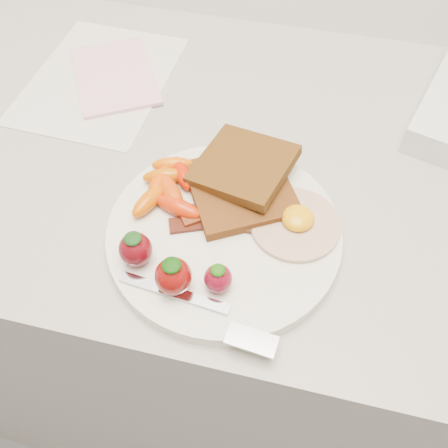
# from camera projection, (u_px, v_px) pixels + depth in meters

# --- Properties ---
(counter) EXTENTS (2.00, 0.60, 0.90)m
(counter) POSITION_uv_depth(u_px,v_px,m) (248.00, 305.00, 1.03)
(counter) COLOR gray
(counter) RESTS_ON ground
(plate) EXTENTS (0.27, 0.27, 0.02)m
(plate) POSITION_uv_depth(u_px,v_px,m) (224.00, 234.00, 0.58)
(plate) COLOR silver
(plate) RESTS_ON counter
(toast_lower) EXTENTS (0.16, 0.16, 0.01)m
(toast_lower) POSITION_uv_depth(u_px,v_px,m) (241.00, 189.00, 0.60)
(toast_lower) COLOR #452B08
(toast_lower) RESTS_ON plate
(toast_upper) EXTENTS (0.13, 0.13, 0.03)m
(toast_upper) POSITION_uv_depth(u_px,v_px,m) (243.00, 166.00, 0.60)
(toast_upper) COLOR black
(toast_upper) RESTS_ON toast_lower
(fried_egg) EXTENTS (0.11, 0.11, 0.02)m
(fried_egg) POSITION_uv_depth(u_px,v_px,m) (296.00, 222.00, 0.57)
(fried_egg) COLOR beige
(fried_egg) RESTS_ON plate
(bacon_strips) EXTENTS (0.10, 0.08, 0.01)m
(bacon_strips) POSITION_uv_depth(u_px,v_px,m) (213.00, 216.00, 0.58)
(bacon_strips) COLOR black
(bacon_strips) RESTS_ON plate
(baby_carrots) EXTENTS (0.09, 0.11, 0.02)m
(baby_carrots) POSITION_uv_depth(u_px,v_px,m) (168.00, 186.00, 0.60)
(baby_carrots) COLOR #BF5700
(baby_carrots) RESTS_ON plate
(strawberries) EXTENTS (0.13, 0.06, 0.05)m
(strawberries) POSITION_uv_depth(u_px,v_px,m) (168.00, 266.00, 0.52)
(strawberries) COLOR #58070F
(strawberries) RESTS_ON plate
(fork) EXTENTS (0.18, 0.06, 0.00)m
(fork) POSITION_uv_depth(u_px,v_px,m) (208.00, 313.00, 0.51)
(fork) COLOR silver
(fork) RESTS_ON plate
(paper_sheet) EXTENTS (0.21, 0.27, 0.00)m
(paper_sheet) POSITION_uv_depth(u_px,v_px,m) (100.00, 79.00, 0.75)
(paper_sheet) COLOR silver
(paper_sheet) RESTS_ON counter
(notepad) EXTENTS (0.18, 0.20, 0.01)m
(notepad) POSITION_uv_depth(u_px,v_px,m) (115.00, 76.00, 0.75)
(notepad) COLOR #EAA9B6
(notepad) RESTS_ON paper_sheet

